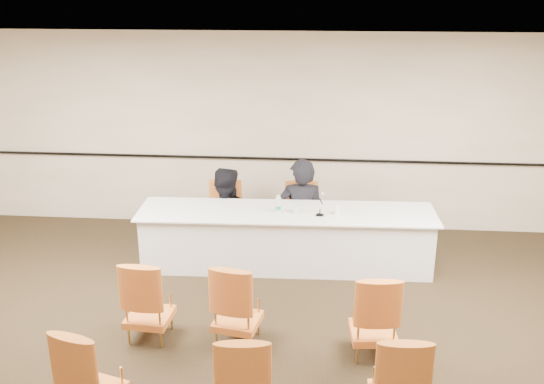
% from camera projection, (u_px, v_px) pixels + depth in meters
% --- Properties ---
extents(floor, '(10.00, 10.00, 0.00)m').
position_uv_depth(floor, '(251.00, 381.00, 5.93)').
color(floor, black).
rests_on(floor, ground).
extents(ceiling, '(10.00, 10.00, 0.00)m').
position_uv_depth(ceiling, '(246.00, 73.00, 4.92)').
color(ceiling, silver).
rests_on(ceiling, ground).
extents(wall_back, '(10.00, 0.04, 3.00)m').
position_uv_depth(wall_back, '(280.00, 133.00, 9.18)').
color(wall_back, '#FADEC4').
rests_on(wall_back, ground).
extents(wall_rail, '(9.80, 0.04, 0.03)m').
position_uv_depth(wall_rail, '(280.00, 159.00, 9.27)').
color(wall_rail, black).
rests_on(wall_rail, wall_back).
extents(panel_table, '(3.97, 1.02, 0.79)m').
position_uv_depth(panel_table, '(286.00, 239.00, 8.17)').
color(panel_table, white).
rests_on(panel_table, ground).
extents(panelist_main, '(0.73, 0.51, 1.90)m').
position_uv_depth(panelist_main, '(301.00, 222.00, 8.70)').
color(panelist_main, black).
rests_on(panelist_main, ground).
extents(panelist_main_chair, '(0.51, 0.51, 0.95)m').
position_uv_depth(panelist_main_chair, '(301.00, 217.00, 8.68)').
color(panelist_main_chair, '#C17322').
rests_on(panelist_main_chair, ground).
extents(panelist_second, '(0.89, 0.72, 1.73)m').
position_uv_depth(panelist_second, '(224.00, 225.00, 8.79)').
color(panelist_second, black).
rests_on(panelist_second, ground).
extents(panelist_second_chair, '(0.51, 0.51, 0.95)m').
position_uv_depth(panelist_second_chair, '(224.00, 216.00, 8.74)').
color(panelist_second_chair, '#C17322').
rests_on(panelist_second_chair, ground).
extents(papers, '(0.35, 0.30, 0.00)m').
position_uv_depth(papers, '(330.00, 215.00, 7.92)').
color(papers, silver).
rests_on(papers, panel_table).
extents(microphone, '(0.13, 0.22, 0.28)m').
position_uv_depth(microphone, '(320.00, 206.00, 7.85)').
color(microphone, black).
rests_on(microphone, panel_table).
extents(water_bottle, '(0.08, 0.08, 0.24)m').
position_uv_depth(water_bottle, '(278.00, 204.00, 7.97)').
color(water_bottle, teal).
rests_on(water_bottle, panel_table).
extents(drinking_glass, '(0.08, 0.08, 0.10)m').
position_uv_depth(drinking_glass, '(296.00, 210.00, 7.96)').
color(drinking_glass, silver).
rests_on(drinking_glass, panel_table).
extents(coffee_cup, '(0.10, 0.10, 0.13)m').
position_uv_depth(coffee_cup, '(337.00, 210.00, 7.90)').
color(coffee_cup, white).
rests_on(coffee_cup, panel_table).
extents(aud_chair_front_left, '(0.54, 0.54, 0.95)m').
position_uv_depth(aud_chair_front_left, '(148.00, 298.00, 6.50)').
color(aud_chair_front_left, '#C17322').
rests_on(aud_chair_front_left, ground).
extents(aud_chair_front_mid, '(0.58, 0.58, 0.95)m').
position_uv_depth(aud_chair_front_mid, '(237.00, 302.00, 6.42)').
color(aud_chair_front_mid, '#C17322').
rests_on(aud_chair_front_mid, ground).
extents(aud_chair_front_right, '(0.54, 0.54, 0.95)m').
position_uv_depth(aud_chair_front_right, '(374.00, 313.00, 6.21)').
color(aud_chair_front_right, '#C17322').
rests_on(aud_chair_front_right, ground).
extents(aud_chair_back_left, '(0.62, 0.62, 0.95)m').
position_uv_depth(aud_chair_back_left, '(91.00, 372.00, 5.29)').
color(aud_chair_back_left, '#C17322').
rests_on(aud_chair_back_left, ground).
extents(aud_chair_back_mid, '(0.54, 0.54, 0.95)m').
position_uv_depth(aud_chair_back_mid, '(244.00, 377.00, 5.22)').
color(aud_chair_back_mid, '#C17322').
rests_on(aud_chair_back_mid, ground).
extents(aud_chair_back_right, '(0.52, 0.52, 0.95)m').
position_uv_depth(aud_chair_back_right, '(398.00, 377.00, 5.22)').
color(aud_chair_back_right, '#C17322').
rests_on(aud_chair_back_right, ground).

